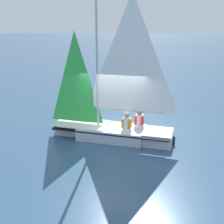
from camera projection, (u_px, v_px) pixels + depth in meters
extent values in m
plane|color=#2D4C6B|center=(112.00, 138.00, 11.02)|extent=(260.00, 260.00, 0.00)
cube|color=#B2BCCC|center=(112.00, 132.00, 10.95)|extent=(1.77, 2.73, 0.47)
cube|color=#B2BCCC|center=(70.00, 128.00, 11.41)|extent=(0.91, 1.17, 0.47)
cube|color=#B2BCCC|center=(158.00, 137.00, 10.48)|extent=(1.31, 1.25, 0.47)
cube|color=black|center=(112.00, 129.00, 10.90)|extent=(2.15, 4.67, 0.05)
cube|color=silver|center=(82.00, 123.00, 11.20)|extent=(1.58, 2.26, 0.04)
cylinder|color=#B7B7BC|center=(97.00, 62.00, 10.28)|extent=(0.08, 0.08, 4.98)
cylinder|color=#B7B7BC|center=(130.00, 110.00, 10.48)|extent=(0.55, 2.54, 0.07)
pyramid|color=white|center=(132.00, 54.00, 9.85)|extent=(0.50, 2.41, 4.11)
pyramid|color=green|center=(76.00, 78.00, 10.70)|extent=(0.34, 1.53, 3.50)
cube|color=black|center=(174.00, 141.00, 10.35)|extent=(0.04, 0.08, 0.33)
cube|color=black|center=(126.00, 136.00, 10.61)|extent=(0.29, 0.32, 0.45)
cylinder|color=white|center=(127.00, 124.00, 10.47)|extent=(0.35, 0.35, 0.50)
cube|color=orange|center=(127.00, 123.00, 10.46)|extent=(0.32, 0.38, 0.35)
sphere|color=tan|center=(127.00, 115.00, 10.36)|extent=(0.22, 0.22, 0.22)
cylinder|color=white|center=(127.00, 113.00, 10.34)|extent=(0.24, 0.24, 0.06)
cube|color=black|center=(139.00, 132.00, 10.99)|extent=(0.29, 0.32, 0.45)
cylinder|color=white|center=(139.00, 121.00, 10.85)|extent=(0.35, 0.35, 0.50)
cube|color=red|center=(139.00, 120.00, 10.84)|extent=(0.32, 0.38, 0.35)
sphere|color=brown|center=(139.00, 112.00, 10.75)|extent=(0.22, 0.22, 0.22)
cylinder|color=blue|center=(140.00, 110.00, 10.72)|extent=(0.24, 0.24, 0.06)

